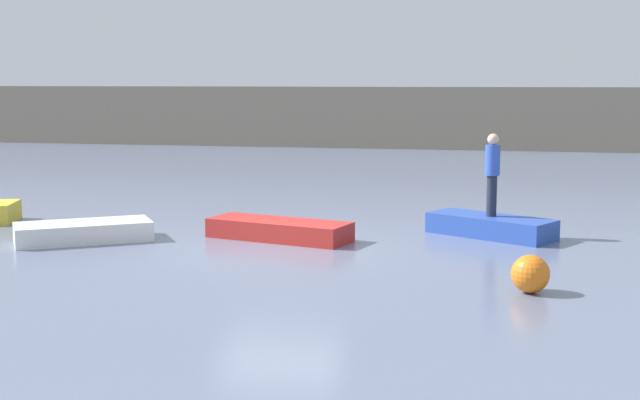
{
  "coord_description": "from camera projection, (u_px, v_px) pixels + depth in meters",
  "views": [
    {
      "loc": [
        4.44,
        -16.81,
        3.42
      ],
      "look_at": [
        0.15,
        3.28,
        0.54
      ],
      "focal_mm": 48.85,
      "sensor_mm": 36.0,
      "label": 1
    }
  ],
  "objects": [
    {
      "name": "rowboat_blue",
      "position": [
        491.0,
        226.0,
        18.95
      ],
      "size": [
        2.9,
        2.26,
        0.45
      ],
      "primitive_type": "cube",
      "rotation": [
        0.0,
        0.0,
        -0.52
      ],
      "color": "#2B4CAD",
      "rests_on": "ground_plane"
    },
    {
      "name": "mooring_buoy",
      "position": [
        530.0,
        274.0,
        13.94
      ],
      "size": [
        0.62,
        0.62,
        0.62
      ],
      "primitive_type": "sphere",
      "color": "orange",
      "rests_on": "ground_plane"
    },
    {
      "name": "ground_plane",
      "position": [
        279.0,
        248.0,
        17.67
      ],
      "size": [
        120.0,
        120.0,
        0.0
      ],
      "primitive_type": "plane",
      "color": "slate"
    },
    {
      "name": "rowboat_red",
      "position": [
        279.0,
        230.0,
        18.61
      ],
      "size": [
        3.26,
        1.82,
        0.41
      ],
      "primitive_type": "cube",
      "rotation": [
        0.0,
        0.0,
        -0.26
      ],
      "color": "red",
      "rests_on": "ground_plane"
    },
    {
      "name": "embankment_wall",
      "position": [
        414.0,
        118.0,
        42.65
      ],
      "size": [
        80.0,
        1.2,
        3.02
      ],
      "primitive_type": "cube",
      "color": "gray",
      "rests_on": "ground_plane"
    },
    {
      "name": "rowboat_white",
      "position": [
        83.0,
        232.0,
        18.39
      ],
      "size": [
        2.96,
        2.5,
        0.41
      ],
      "primitive_type": "cube",
      "rotation": [
        0.0,
        0.0,
        0.58
      ],
      "color": "white",
      "rests_on": "ground_plane"
    },
    {
      "name": "person_blue_shirt",
      "position": [
        492.0,
        170.0,
        18.78
      ],
      "size": [
        0.32,
        0.32,
        1.8
      ],
      "color": "#232838",
      "rests_on": "rowboat_blue"
    }
  ]
}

